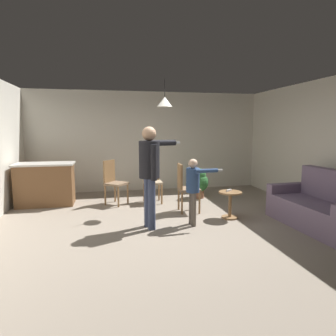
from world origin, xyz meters
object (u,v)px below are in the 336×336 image
at_px(person_child, 193,184).
at_px(spare_remote_on_table, 229,190).
at_px(dining_chair_near_wall, 185,186).
at_px(person_adult, 150,166).
at_px(dining_chair_centre_back, 114,180).
at_px(potted_plant_corner, 199,182).
at_px(kitchen_counter, 45,184).
at_px(side_table_by_couch, 230,201).
at_px(couch_floral, 320,209).
at_px(dining_chair_by_counter, 152,179).

bearing_deg(person_child, spare_remote_on_table, 105.52).
bearing_deg(dining_chair_near_wall, person_adult, -42.57).
distance_m(person_child, dining_chair_centre_back, 2.24).
relative_size(person_adult, potted_plant_corner, 2.36).
height_order(dining_chair_near_wall, dining_chair_centre_back, same).
distance_m(kitchen_counter, dining_chair_near_wall, 3.15).
distance_m(person_adult, spare_remote_on_table, 1.67).
xyz_separation_m(person_child, dining_chair_centre_back, (-1.35, 1.78, -0.19)).
bearing_deg(side_table_by_couch, person_adult, -171.36).
distance_m(side_table_by_couch, person_adult, 1.76).
height_order(dining_chair_near_wall, spare_remote_on_table, dining_chair_near_wall).
distance_m(side_table_by_couch, potted_plant_corner, 1.72).
xyz_separation_m(couch_floral, kitchen_counter, (-4.98, 2.54, 0.15)).
bearing_deg(person_child, person_adult, -94.75).
bearing_deg(couch_floral, person_adult, 76.01).
xyz_separation_m(person_adult, potted_plant_corner, (1.48, 1.95, -0.68)).
bearing_deg(person_adult, side_table_by_couch, 84.93).
bearing_deg(dining_chair_by_counter, person_child, 104.43).
height_order(couch_floral, dining_chair_near_wall, same).
bearing_deg(dining_chair_near_wall, dining_chair_by_counter, -147.32).
xyz_separation_m(side_table_by_couch, dining_chair_near_wall, (-0.73, 0.59, 0.22)).
relative_size(dining_chair_by_counter, potted_plant_corner, 1.35).
bearing_deg(person_adult, potted_plant_corner, 129.18).
bearing_deg(couch_floral, kitchen_counter, 59.96).
bearing_deg(person_adult, couch_floral, 65.35).
bearing_deg(dining_chair_by_counter, dining_chair_centre_back, 0.84).
distance_m(kitchen_counter, dining_chair_centre_back, 1.51).
relative_size(person_adult, spare_remote_on_table, 13.44).
relative_size(side_table_by_couch, dining_chair_centre_back, 0.52).
distance_m(dining_chair_by_counter, potted_plant_corner, 1.20).
xyz_separation_m(side_table_by_couch, dining_chair_centre_back, (-2.16, 1.53, 0.22)).
relative_size(kitchen_counter, dining_chair_near_wall, 1.26).
bearing_deg(potted_plant_corner, side_table_by_couch, -86.86).
bearing_deg(kitchen_counter, person_adult, -43.47).
bearing_deg(couch_floral, dining_chair_centre_back, 53.18).
bearing_deg(couch_floral, side_table_by_couch, 55.84).
relative_size(person_child, dining_chair_near_wall, 1.19).
relative_size(kitchen_counter, spare_remote_on_table, 9.69).
distance_m(dining_chair_near_wall, spare_remote_on_table, 0.91).
xyz_separation_m(kitchen_counter, spare_remote_on_table, (3.65, -1.71, 0.06)).
distance_m(couch_floral, dining_chair_by_counter, 3.51).
relative_size(kitchen_counter, dining_chair_centre_back, 1.26).
distance_m(couch_floral, person_adult, 3.05).
xyz_separation_m(dining_chair_near_wall, dining_chair_centre_back, (-1.43, 0.94, 0.00)).
relative_size(person_adult, dining_chair_near_wall, 1.75).
height_order(person_adult, dining_chair_near_wall, person_adult).
bearing_deg(side_table_by_couch, kitchen_counter, 154.57).
bearing_deg(dining_chair_near_wall, dining_chair_centre_back, -120.43).
xyz_separation_m(kitchen_counter, dining_chair_near_wall, (2.93, -1.15, 0.07)).
xyz_separation_m(dining_chair_near_wall, potted_plant_corner, (0.64, 1.13, -0.14)).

